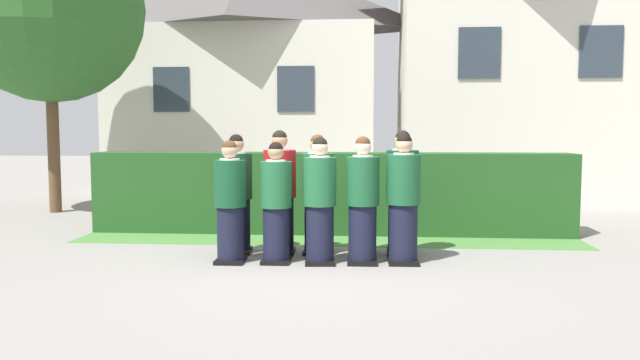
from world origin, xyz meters
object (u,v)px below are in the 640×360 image
student_in_red_blazer (280,195)px  student_rear_row_3 (363,200)px  student_front_row_1 (276,205)px  student_rear_row_0 (237,197)px  student_front_row_4 (403,202)px  student_front_row_0 (230,205)px  student_rear_row_2 (318,197)px  student_front_row_2 (320,203)px  student_rear_row_4 (402,195)px  student_front_row_3 (363,203)px

student_in_red_blazer → student_rear_row_3: bearing=3.8°
student_front_row_1 → student_rear_row_0: 0.85m
student_front_row_1 → student_front_row_4: (1.64, 0.09, 0.05)m
student_front_row_4 → student_front_row_0: bearing=-176.7°
student_rear_row_3 → student_front_row_4: bearing=-46.3°
student_front_row_1 → student_rear_row_0: (-0.64, 0.56, 0.05)m
student_front_row_4 → student_rear_row_3: bearing=133.7°
student_front_row_0 → student_rear_row_0: size_ratio=0.96×
student_rear_row_0 → student_rear_row_2: 1.12m
student_rear_row_3 → student_front_row_2: bearing=-130.1°
student_rear_row_4 → student_front_row_4: bearing=-91.3°
student_rear_row_0 → student_front_row_2: bearing=-24.9°
student_front_row_1 → student_rear_row_3: (1.11, 0.64, 0.01)m
student_rear_row_3 → student_in_red_blazer: bearing=-176.2°
student_front_row_3 → student_rear_row_3: 0.59m
student_rear_row_3 → student_rear_row_4: (0.54, 0.03, 0.06)m
student_front_row_2 → student_rear_row_2: (-0.08, 0.62, 0.01)m
student_front_row_0 → student_rear_row_3: student_front_row_0 is taller
student_front_row_1 → student_rear_row_2: student_rear_row_2 is taller
student_front_row_2 → student_front_row_1: bearing=179.7°
student_in_red_blazer → student_rear_row_0: bearing=-179.3°
student_rear_row_2 → student_front_row_2: bearing=-82.4°
student_rear_row_4 → student_rear_row_2: bearing=-177.1°
student_front_row_2 → student_front_row_0: bearing=-178.1°
student_front_row_0 → student_front_row_1: size_ratio=1.01×
student_rear_row_0 → student_rear_row_3: size_ratio=1.05×
student_front_row_4 → student_rear_row_4: size_ratio=0.98×
student_front_row_2 → student_in_red_blazer: student_in_red_blazer is taller
student_rear_row_0 → student_front_row_4: bearing=-11.7°
student_rear_row_2 → student_rear_row_4: (1.16, 0.06, 0.03)m
student_rear_row_3 → student_rear_row_4: bearing=3.4°
student_front_row_0 → student_in_red_blazer: size_ratio=0.93×
student_front_row_1 → student_rear_row_3: student_rear_row_3 is taller
student_front_row_1 → student_rear_row_0: student_rear_row_0 is taller
student_front_row_4 → student_rear_row_4: 0.59m
student_front_row_0 → student_rear_row_4: 2.35m
student_front_row_0 → student_front_row_1: bearing=4.1°
student_front_row_3 → student_rear_row_0: bearing=163.9°
student_front_row_3 → student_front_row_4: size_ratio=0.98×
student_in_red_blazer → student_front_row_3: bearing=-24.2°
student_front_row_1 → student_rear_row_4: 1.78m
student_front_row_2 → student_rear_row_3: 0.84m
student_front_row_2 → student_front_row_4: student_front_row_4 is taller
student_rear_row_3 → student_rear_row_4: size_ratio=0.93×
student_front_row_2 → student_rear_row_0: size_ratio=0.98×
student_front_row_3 → student_in_red_blazer: student_in_red_blazer is taller
student_front_row_0 → student_front_row_4: (2.23, 0.13, 0.04)m
student_front_row_0 → student_rear_row_2: 1.26m
student_front_row_3 → student_front_row_1: bearing=-177.4°
student_front_row_3 → student_rear_row_4: size_ratio=0.96×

